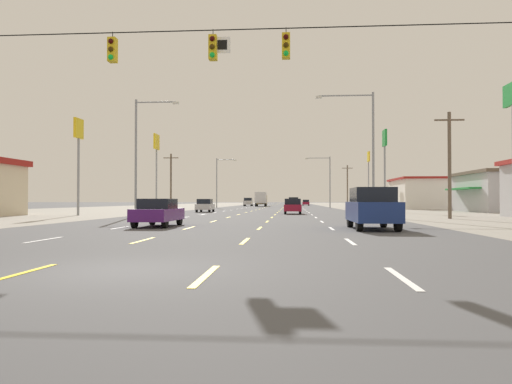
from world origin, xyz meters
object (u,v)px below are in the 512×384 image
(sedan_inner_right_farther, at_px, (291,203))
(pole_sign_left_row_2, at_px, (156,152))
(hatchback_inner_right_mid, at_px, (293,206))
(streetlight_right_row_0, at_px, (367,144))
(hatchback_far_left_midfar, at_px, (205,205))
(pole_sign_left_row_1, at_px, (79,144))
(pole_sign_right_row_2, at_px, (369,166))
(box_truck_inner_left_farthest, at_px, (261,198))
(streetlight_right_row_1, at_px, (327,178))
(pole_sign_right_row_1, at_px, (385,151))
(suv_far_right_nearest, at_px, (372,208))
(suv_far_left_distant_a, at_px, (248,202))
(suv_inner_right_far, at_px, (293,202))
(streetlight_left_row_1, at_px, (219,179))
(streetlight_left_row_0, at_px, (140,149))
(sedan_inner_left_near, at_px, (158,212))
(hatchback_far_right_distant_b, at_px, (306,203))

(sedan_inner_right_farther, xyz_separation_m, pole_sign_left_row_2, (-18.65, -39.22, 7.34))
(hatchback_inner_right_mid, relative_size, streetlight_right_row_0, 0.37)
(hatchback_far_left_midfar, xyz_separation_m, pole_sign_left_row_1, (-9.34, -13.40, 5.78))
(pole_sign_left_row_2, distance_m, pole_sign_right_row_2, 40.60)
(sedan_inner_right_farther, relative_size, pole_sign_right_row_2, 0.44)
(box_truck_inner_left_farthest, height_order, streetlight_right_row_1, streetlight_right_row_1)
(pole_sign_right_row_1, bearing_deg, suv_far_right_nearest, -101.68)
(streetlight_right_row_0, bearing_deg, hatchback_far_left_midfar, 136.97)
(hatchback_inner_right_mid, height_order, streetlight_right_row_1, streetlight_right_row_1)
(hatchback_inner_right_mid, distance_m, suv_far_left_distant_a, 67.88)
(suv_inner_right_far, relative_size, streetlight_left_row_1, 0.55)
(suv_far_right_nearest, distance_m, box_truck_inner_left_farthest, 86.96)
(streetlight_left_row_0, bearing_deg, streetlight_left_row_1, 89.99)
(hatchback_inner_right_mid, bearing_deg, sedan_inner_left_near, -106.57)
(pole_sign_left_row_2, bearing_deg, hatchback_inner_right_mid, -42.03)
(pole_sign_left_row_2, bearing_deg, pole_sign_right_row_2, 36.17)
(hatchback_far_left_midfar, distance_m, streetlight_right_row_1, 34.74)
(box_truck_inner_left_farthest, bearing_deg, hatchback_inner_right_mid, -83.42)
(pole_sign_right_row_2, height_order, streetlight_right_row_1, pole_sign_right_row_2)
(hatchback_far_left_midfar, height_order, suv_far_left_distant_a, suv_far_left_distant_a)
(hatchback_inner_right_mid, relative_size, pole_sign_left_row_1, 0.44)
(hatchback_far_right_distant_b, height_order, streetlight_left_row_1, streetlight_left_row_1)
(sedan_inner_right_farther, bearing_deg, hatchback_far_right_distant_b, 79.92)
(box_truck_inner_left_farthest, distance_m, streetlight_right_row_1, 26.78)
(suv_inner_right_far, distance_m, box_truck_inner_left_farthest, 16.01)
(sedan_inner_left_near, distance_m, pole_sign_left_row_2, 43.15)
(suv_inner_right_far, height_order, pole_sign_left_row_2, pole_sign_left_row_2)
(hatchback_far_left_midfar, bearing_deg, sedan_inner_right_farther, 78.26)
(hatchback_inner_right_mid, relative_size, pole_sign_right_row_2, 0.38)
(sedan_inner_left_near, bearing_deg, sedan_inner_right_farther, 85.03)
(suv_far_right_nearest, distance_m, pole_sign_left_row_1, 31.00)
(suv_far_left_distant_a, xyz_separation_m, pole_sign_right_row_2, (24.47, -26.16, 6.61))
(suv_far_right_nearest, relative_size, box_truck_inner_left_farthest, 0.68)
(suv_far_left_distant_a, bearing_deg, suv_inner_right_far, -62.39)
(pole_sign_right_row_2, relative_size, streetlight_right_row_0, 0.99)
(sedan_inner_right_farther, bearing_deg, suv_far_left_distant_a, 133.47)
(pole_sign_left_row_2, bearing_deg, streetlight_right_row_1, 39.69)
(hatchback_inner_right_mid, bearing_deg, suv_far_right_nearest, -81.75)
(streetlight_left_row_0, relative_size, streetlight_right_row_1, 1.11)
(hatchback_inner_right_mid, relative_size, hatchback_far_right_distant_b, 1.00)
(pole_sign_left_row_1, bearing_deg, streetlight_left_row_1, 81.66)
(pole_sign_left_row_2, relative_size, pole_sign_right_row_1, 1.09)
(suv_far_right_nearest, xyz_separation_m, sedan_inner_left_near, (-10.83, 1.64, -0.27))
(pole_sign_right_row_1, bearing_deg, streetlight_right_row_1, 99.14)
(streetlight_right_row_0, distance_m, streetlight_left_row_1, 49.59)
(pole_sign_left_row_1, bearing_deg, sedan_inner_left_near, -55.26)
(suv_far_left_distant_a, xyz_separation_m, pole_sign_right_row_1, (21.33, -58.11, 6.19))
(sedan_inner_right_farther, distance_m, pole_sign_left_row_2, 44.04)
(pole_sign_right_row_2, distance_m, streetlight_right_row_1, 8.69)
(sedan_inner_right_farther, xyz_separation_m, box_truck_inner_left_farthest, (-6.85, 4.55, 1.08))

